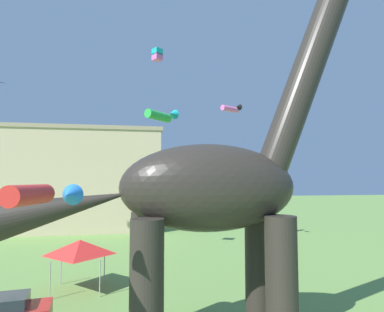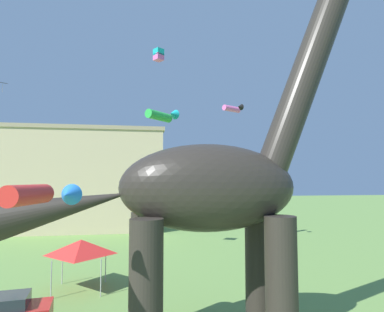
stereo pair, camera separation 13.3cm
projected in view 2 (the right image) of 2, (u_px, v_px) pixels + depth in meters
dinosaur_sculpture at (207, 188)px, 13.26m from camera, size 16.77×3.55×17.53m
festival_canopy_tent at (81, 247)px, 19.92m from camera, size 3.15×3.15×3.00m
kite_far_right at (19, 197)px, 24.35m from camera, size 0.75×0.67×0.78m
kite_high_left at (37, 195)px, 9.33m from camera, size 1.95×2.17×0.62m
kite_mid_center at (159, 55)px, 26.60m from camera, size 0.92×0.92×0.94m
kite_mid_right at (198, 194)px, 33.49m from camera, size 1.56×1.38×0.41m
kite_drifting at (2, 83)px, 30.96m from camera, size 0.99×0.93×0.97m
kite_near_high at (162, 116)px, 18.19m from camera, size 1.87×1.85×0.53m
kite_far_left at (233, 108)px, 33.61m from camera, size 2.14×2.19×0.62m
background_building_block at (81, 179)px, 46.20m from camera, size 22.61×13.82×13.43m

